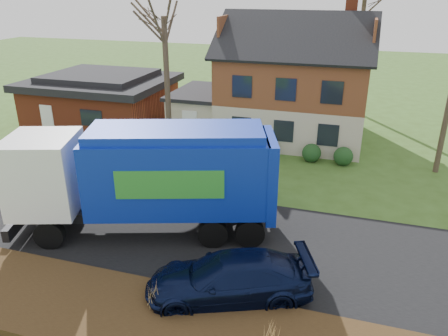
% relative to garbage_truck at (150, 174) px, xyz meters
% --- Properties ---
extents(ground, '(120.00, 120.00, 0.00)m').
position_rel_garbage_truck_xyz_m(ground, '(1.55, 0.26, -2.60)').
color(ground, '#35511B').
rests_on(ground, ground).
extents(road, '(80.00, 7.00, 0.02)m').
position_rel_garbage_truck_xyz_m(road, '(1.55, 0.26, -2.59)').
color(road, black).
rests_on(road, ground).
extents(mulch_verge, '(80.00, 3.50, 0.30)m').
position_rel_garbage_truck_xyz_m(mulch_verge, '(1.55, -5.04, -2.45)').
color(mulch_verge, black).
rests_on(mulch_verge, ground).
extents(main_house, '(12.95, 8.95, 9.26)m').
position_rel_garbage_truck_xyz_m(main_house, '(3.03, 14.17, 1.43)').
color(main_house, '#C0B39A').
rests_on(main_house, ground).
extents(ranch_house, '(9.80, 8.20, 3.70)m').
position_rel_garbage_truck_xyz_m(ranch_house, '(-10.45, 13.26, -0.79)').
color(ranch_house, '#963A20').
rests_on(ranch_house, ground).
extents(garbage_truck, '(10.88, 5.96, 4.51)m').
position_rel_garbage_truck_xyz_m(garbage_truck, '(0.00, 0.00, 0.00)').
color(garbage_truck, black).
rests_on(garbage_truck, ground).
extents(silver_sedan, '(5.20, 1.86, 1.71)m').
position_rel_garbage_truck_xyz_m(silver_sedan, '(1.40, 4.07, -1.75)').
color(silver_sedan, '#A3A6AB').
rests_on(silver_sedan, ground).
extents(navy_wagon, '(5.81, 4.08, 1.56)m').
position_rel_garbage_truck_xyz_m(navy_wagon, '(4.23, -3.14, -1.82)').
color(navy_wagon, black).
rests_on(navy_wagon, ground).
extents(grass_clump_mid, '(0.33, 0.27, 0.93)m').
position_rel_garbage_truck_xyz_m(grass_clump_mid, '(2.25, -4.54, -1.84)').
color(grass_clump_mid, olive).
rests_on(grass_clump_mid, mulch_verge).
extents(grass_clump_east, '(0.35, 0.29, 0.89)m').
position_rel_garbage_truck_xyz_m(grass_clump_east, '(6.07, -5.11, -1.86)').
color(grass_clump_east, '#B2854E').
rests_on(grass_clump_east, mulch_verge).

